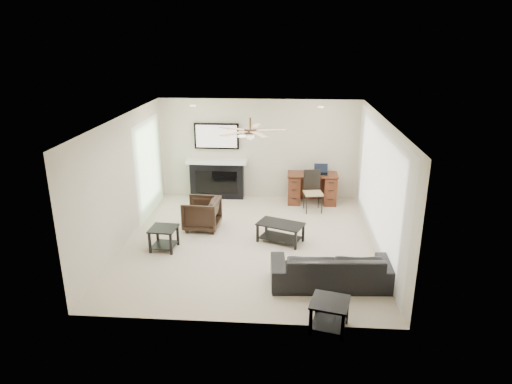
{
  "coord_description": "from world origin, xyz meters",
  "views": [
    {
      "loc": [
        0.72,
        -8.37,
        3.97
      ],
      "look_at": [
        0.11,
        0.05,
        1.05
      ],
      "focal_mm": 32.0,
      "sensor_mm": 36.0,
      "label": 1
    }
  ],
  "objects_px": {
    "armchair": "(202,214)",
    "fireplace_unit": "(217,162)",
    "coffee_table": "(280,232)",
    "sofa": "(333,268)",
    "desk": "(312,188)"
  },
  "relations": [
    {
      "from": "coffee_table",
      "to": "fireplace_unit",
      "type": "xyz_separation_m",
      "value": [
        -1.67,
        2.54,
        0.75
      ]
    },
    {
      "from": "coffee_table",
      "to": "fireplace_unit",
      "type": "relative_size",
      "value": 0.47
    },
    {
      "from": "armchair",
      "to": "fireplace_unit",
      "type": "xyz_separation_m",
      "value": [
        0.03,
        1.99,
        0.62
      ]
    },
    {
      "from": "desk",
      "to": "coffee_table",
      "type": "bearing_deg",
      "value": -107.48
    },
    {
      "from": "desk",
      "to": "armchair",
      "type": "bearing_deg",
      "value": -144.13
    },
    {
      "from": "armchair",
      "to": "coffee_table",
      "type": "relative_size",
      "value": 0.82
    },
    {
      "from": "armchair",
      "to": "fireplace_unit",
      "type": "height_order",
      "value": "fireplace_unit"
    },
    {
      "from": "coffee_table",
      "to": "desk",
      "type": "bearing_deg",
      "value": 94.35
    },
    {
      "from": "coffee_table",
      "to": "armchair",
      "type": "bearing_deg",
      "value": -176.1
    },
    {
      "from": "sofa",
      "to": "coffee_table",
      "type": "relative_size",
      "value": 2.28
    },
    {
      "from": "sofa",
      "to": "fireplace_unit",
      "type": "bearing_deg",
      "value": -61.77
    },
    {
      "from": "coffee_table",
      "to": "fireplace_unit",
      "type": "height_order",
      "value": "fireplace_unit"
    },
    {
      "from": "armchair",
      "to": "coffee_table",
      "type": "height_order",
      "value": "armchair"
    },
    {
      "from": "sofa",
      "to": "fireplace_unit",
      "type": "relative_size",
      "value": 1.07
    },
    {
      "from": "fireplace_unit",
      "to": "sofa",
      "type": "bearing_deg",
      "value": -58.14
    }
  ]
}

